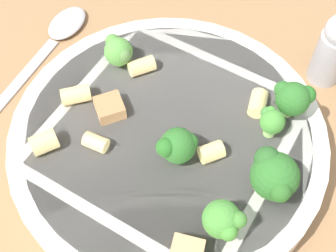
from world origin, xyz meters
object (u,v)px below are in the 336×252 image
broccoli_floret_2 (223,221)px  chicken_chunk_1 (110,108)px  broccoli_floret_0 (178,145)px  broccoli_floret_3 (294,98)px  pepper_shaker (334,49)px  rigatoni_1 (258,103)px  broccoli_floret_4 (274,175)px  rigatoni_3 (142,66)px  pasta_bowl (168,142)px  rigatoni_2 (96,142)px  spoon (56,36)px  chicken_chunk_0 (187,251)px  rigatoni_4 (76,95)px  rigatoni_0 (44,142)px  rigatoni_5 (211,152)px  broccoli_floret_1 (119,51)px  broccoli_floret_5 (271,121)px

broccoli_floret_2 → chicken_chunk_1: 0.15m
chicken_chunk_1 → broccoli_floret_0: bearing=-74.4°
broccoli_floret_0 → broccoli_floret_3: broccoli_floret_3 is taller
pepper_shaker → rigatoni_1: bearing=-176.6°
broccoli_floret_4 → rigatoni_3: (-0.01, 0.17, -0.02)m
broccoli_floret_0 → broccoli_floret_3: size_ratio=1.00×
pasta_bowl → chicken_chunk_1: size_ratio=11.58×
rigatoni_2 → broccoli_floret_0: bearing=-45.4°
pepper_shaker → spoon: bearing=133.0°
broccoli_floret_0 → chicken_chunk_0: 0.09m
broccoli_floret_3 → broccoli_floret_4: bearing=-146.2°
rigatoni_1 → rigatoni_4: same height
rigatoni_1 → rigatoni_0: bearing=156.1°
rigatoni_3 → rigatoni_5: same height
pasta_bowl → broccoli_floret_0: broccoli_floret_0 is taller
pasta_bowl → rigatoni_3: (0.02, 0.07, 0.02)m
rigatoni_1 → spoon: size_ratio=0.14×
rigatoni_4 → spoon: rigatoni_4 is taller
broccoli_floret_1 → rigatoni_5: size_ratio=1.67×
broccoli_floret_4 → rigatoni_1: 0.09m
broccoli_floret_1 → rigatoni_0: bearing=-158.1°
broccoli_floret_0 → rigatoni_2: (-0.05, 0.05, -0.01)m
rigatoni_0 → chicken_chunk_0: (0.04, -0.15, -0.00)m
pasta_bowl → broccoli_floret_4: (0.03, -0.10, 0.05)m
broccoli_floret_0 → broccoli_floret_4: broccoli_floret_4 is taller
broccoli_floret_4 → chicken_chunk_1: broccoli_floret_4 is taller
pasta_bowl → pepper_shaker: (0.19, -0.02, 0.02)m
rigatoni_1 → chicken_chunk_0: size_ratio=1.00×
pasta_bowl → broccoli_floret_2: 0.11m
broccoli_floret_2 → rigatoni_1: size_ratio=1.63×
rigatoni_1 → chicken_chunk_1: 0.14m
broccoli_floret_2 → broccoli_floret_4: bearing=4.2°
rigatoni_0 → chicken_chunk_0: size_ratio=0.93×
broccoli_floret_1 → pepper_shaker: (0.18, -0.12, -0.02)m
broccoli_floret_4 → rigatoni_0: (-0.13, 0.15, -0.02)m
rigatoni_2 → broccoli_floret_1: bearing=44.4°
pasta_bowl → broccoli_floret_5: (0.07, -0.05, 0.04)m
rigatoni_2 → rigatoni_3: (0.08, 0.05, 0.00)m
broccoli_floret_2 → rigatoni_5: 0.07m
rigatoni_1 → pepper_shaker: bearing=3.4°
pasta_bowl → broccoli_floret_5: 0.10m
rigatoni_1 → rigatoni_5: size_ratio=1.18×
rigatoni_0 → rigatoni_3: size_ratio=0.90×
broccoli_floret_5 → rigatoni_5: 0.06m
rigatoni_2 → chicken_chunk_1: size_ratio=0.85×
broccoli_floret_0 → rigatoni_1: bearing=-1.4°
pasta_bowl → chicken_chunk_1: bearing=121.1°
broccoli_floret_5 → chicken_chunk_1: bearing=134.7°
rigatoni_1 → pasta_bowl: bearing=161.2°
rigatoni_0 → spoon: bearing=60.4°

